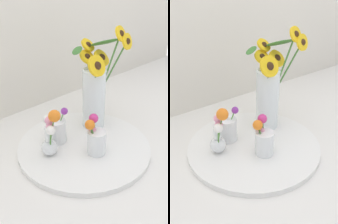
% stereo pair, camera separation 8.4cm
% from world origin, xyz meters
% --- Properties ---
extents(ground_plane, '(6.00, 6.00, 0.00)m').
position_xyz_m(ground_plane, '(0.00, 0.00, 0.00)').
color(ground_plane, silver).
extents(serving_tray, '(0.54, 0.54, 0.02)m').
position_xyz_m(serving_tray, '(0.01, 0.08, 0.01)').
color(serving_tray, white).
rests_on(serving_tray, ground_plane).
extents(mason_jar_sunflowers, '(0.24, 0.20, 0.44)m').
position_xyz_m(mason_jar_sunflowers, '(0.16, 0.15, 0.19)').
color(mason_jar_sunflowers, silver).
rests_on(mason_jar_sunflowers, serving_tray).
extents(vase_small_center, '(0.07, 0.08, 0.15)m').
position_xyz_m(vase_small_center, '(-0.00, 0.00, 0.08)').
color(vase_small_center, white).
rests_on(vase_small_center, serving_tray).
extents(vase_bulb_right, '(0.07, 0.08, 0.19)m').
position_xyz_m(vase_bulb_right, '(-0.13, 0.12, 0.10)').
color(vase_bulb_right, white).
rests_on(vase_bulb_right, serving_tray).
extents(vase_small_back, '(0.08, 0.09, 0.15)m').
position_xyz_m(vase_small_back, '(-0.05, 0.17, 0.08)').
color(vase_small_back, white).
rests_on(vase_small_back, serving_tray).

